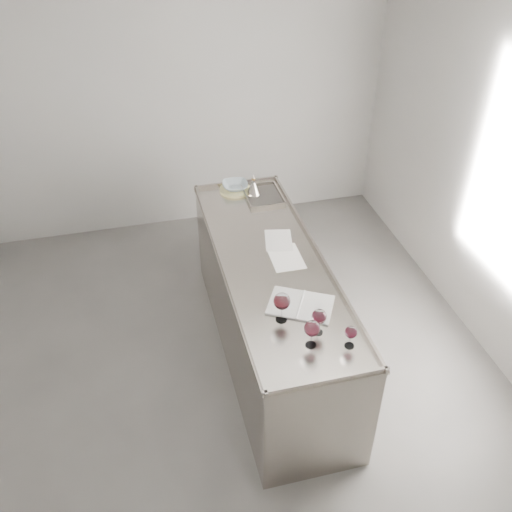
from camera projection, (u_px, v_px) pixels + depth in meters
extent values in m
cube|color=#555350|center=(218.00, 391.00, 4.44)|extent=(4.50, 5.00, 0.02)
cube|color=silver|center=(195.00, 5.00, 2.75)|extent=(4.50, 5.00, 0.02)
cube|color=#A8A5A2|center=(163.00, 99.00, 5.55)|extent=(4.50, 0.02, 2.80)
cube|color=gray|center=(271.00, 310.00, 4.49)|extent=(0.75, 2.40, 0.92)
cube|color=gray|center=(272.00, 262.00, 4.21)|extent=(0.77, 2.42, 0.02)
cube|color=gray|center=(327.00, 381.00, 3.27)|extent=(0.77, 0.02, 0.03)
cube|color=gray|center=(236.00, 183.00, 5.12)|extent=(0.77, 0.02, 0.03)
cube|color=gray|center=(223.00, 267.00, 4.12)|extent=(0.02, 2.42, 0.03)
cube|color=gray|center=(319.00, 253.00, 4.26)|extent=(0.02, 2.42, 0.03)
cube|color=#595654|center=(263.00, 197.00, 4.95)|extent=(0.30, 0.38, 0.01)
cylinder|color=white|center=(281.00, 319.00, 3.70)|extent=(0.08, 0.08, 0.00)
cylinder|color=white|center=(282.00, 313.00, 3.67)|extent=(0.01, 0.01, 0.10)
ellipsoid|color=white|center=(282.00, 301.00, 3.61)|extent=(0.11, 0.11, 0.11)
cylinder|color=#32060C|center=(282.00, 304.00, 3.62)|extent=(0.08, 0.08, 0.02)
cylinder|color=white|center=(311.00, 345.00, 3.51)|extent=(0.07, 0.07, 0.00)
cylinder|color=white|center=(311.00, 339.00, 3.48)|extent=(0.01, 0.01, 0.09)
ellipsoid|color=white|center=(312.00, 328.00, 3.43)|extent=(0.10, 0.10, 0.10)
cylinder|color=#350711|center=(312.00, 331.00, 3.44)|extent=(0.07, 0.07, 0.02)
cylinder|color=white|center=(318.00, 332.00, 3.60)|extent=(0.07, 0.07, 0.00)
cylinder|color=white|center=(318.00, 327.00, 3.58)|extent=(0.01, 0.01, 0.09)
ellipsoid|color=white|center=(319.00, 316.00, 3.52)|extent=(0.09, 0.09, 0.10)
cylinder|color=#3C0813|center=(319.00, 319.00, 3.54)|extent=(0.07, 0.07, 0.02)
cylinder|color=white|center=(349.00, 345.00, 3.51)|extent=(0.06, 0.06, 0.00)
cylinder|color=white|center=(350.00, 341.00, 3.48)|extent=(0.01, 0.01, 0.08)
ellipsoid|color=white|center=(351.00, 332.00, 3.44)|extent=(0.08, 0.08, 0.08)
cylinder|color=#360713|center=(351.00, 334.00, 3.45)|extent=(0.06, 0.06, 0.02)
cube|color=silver|center=(285.00, 302.00, 3.83)|extent=(0.32, 0.36, 0.01)
cube|color=silver|center=(316.00, 308.00, 3.78)|extent=(0.32, 0.36, 0.01)
cylinder|color=white|center=(301.00, 304.00, 3.80)|extent=(0.15, 0.26, 0.01)
cube|color=white|center=(286.00, 257.00, 4.24)|extent=(0.24, 0.33, 0.00)
cube|color=silver|center=(279.00, 240.00, 4.41)|extent=(0.26, 0.33, 0.00)
cylinder|color=beige|center=(235.00, 190.00, 5.03)|extent=(0.36, 0.36, 0.02)
imported|color=#99ABB2|center=(235.00, 186.00, 5.01)|extent=(0.24, 0.24, 0.05)
cone|color=#B0A89D|center=(254.00, 188.00, 4.96)|extent=(0.13, 0.13, 0.11)
cylinder|color=#B0A89D|center=(253.00, 181.00, 4.92)|extent=(0.02, 0.02, 0.03)
cylinder|color=olive|center=(253.00, 179.00, 4.90)|extent=(0.03, 0.03, 0.01)
cone|color=#B0A89D|center=(253.00, 176.00, 4.89)|extent=(0.02, 0.02, 0.04)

